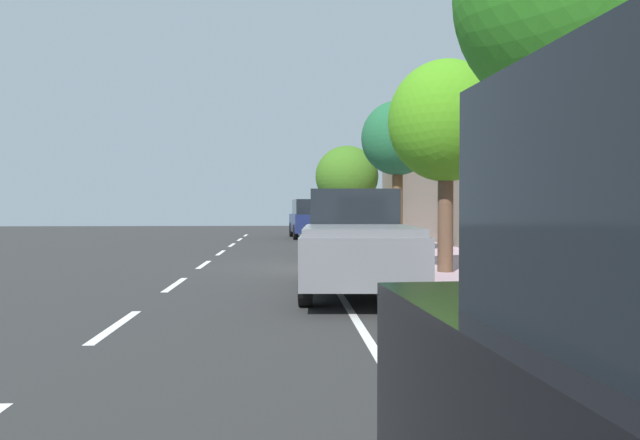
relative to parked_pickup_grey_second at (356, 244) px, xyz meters
name	(u,v)px	position (x,y,z in m)	size (l,w,h in m)	color
ground	(319,266)	(-0.45, 4.66, -0.90)	(68.72, 68.72, 0.00)	#2C2C2C
sidewalk	(445,263)	(3.02, 4.66, -0.82)	(3.61, 42.95, 0.15)	#B494A7
curb_edge	(377,263)	(1.13, 4.66, -0.82)	(0.16, 42.95, 0.15)	gray
lane_stripe_centre	(192,273)	(-3.60, 3.18, -0.90)	(0.14, 40.00, 0.01)	white
lane_stripe_bike_edge	(323,266)	(-0.34, 4.66, -0.90)	(0.12, 42.95, 0.01)	white
building_facade	(520,176)	(5.07, 4.66, 1.54)	(0.50, 42.95, 4.88)	gray
parked_pickup_grey_second	(356,244)	(0.00, 0.00, 0.00)	(2.30, 5.42, 1.95)	slate
parked_sedan_silver_mid	(335,234)	(0.19, 7.10, -0.15)	(1.93, 4.44, 1.52)	#B7BABF
parked_suv_dark_blue_far	(310,218)	(-0.08, 19.07, 0.13)	(2.17, 4.80, 1.99)	navy
bicycle_at_curb	(335,237)	(0.66, 12.81, -0.54)	(1.21, 1.29, 0.74)	black
cyclist_with_backpack	(341,221)	(0.88, 12.34, 0.12)	(0.53, 0.55, 1.68)	#C6B284
street_tree_mid_block	(446,122)	(2.22, 1.79, 2.58)	(2.56, 2.56, 4.71)	brown
street_tree_far_end	(398,140)	(2.22, 7.44, 2.84)	(2.31, 2.31, 4.82)	brown
street_tree_corner	(347,177)	(2.22, 22.99, 2.48)	(3.67, 3.67, 5.02)	#4D4831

